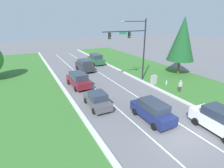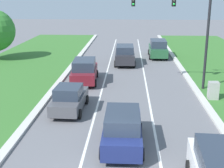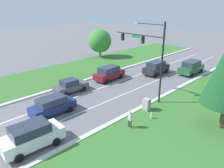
% 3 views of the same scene
% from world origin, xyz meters
% --- Properties ---
extents(ground_plane, '(160.00, 160.00, 0.00)m').
position_xyz_m(ground_plane, '(0.00, 0.00, 0.00)').
color(ground_plane, slate).
extents(curb_strip_right, '(0.50, 90.00, 0.15)m').
position_xyz_m(curb_strip_right, '(5.65, 0.00, 0.07)').
color(curb_strip_right, beige).
rests_on(curb_strip_right, ground_plane).
extents(curb_strip_left, '(0.50, 90.00, 0.15)m').
position_xyz_m(curb_strip_left, '(-5.65, 0.00, 0.07)').
color(curb_strip_left, beige).
rests_on(curb_strip_left, ground_plane).
extents(lane_stripe_inner_left, '(0.14, 81.00, 0.01)m').
position_xyz_m(lane_stripe_inner_left, '(-1.80, 0.00, 0.00)').
color(lane_stripe_inner_left, white).
rests_on(lane_stripe_inner_left, ground_plane).
extents(lane_stripe_inner_right, '(0.14, 81.00, 0.01)m').
position_xyz_m(lane_stripe_inner_right, '(1.80, 0.00, 0.00)').
color(lane_stripe_inner_right, white).
rests_on(lane_stripe_inner_right, ground_plane).
extents(traffic_signal_mast, '(6.80, 0.41, 8.98)m').
position_xyz_m(traffic_signal_mast, '(4.49, 12.94, 5.87)').
color(traffic_signal_mast, black).
rests_on(traffic_signal_mast, ground_plane).
extents(navy_suv, '(2.07, 4.60, 1.86)m').
position_xyz_m(navy_suv, '(0.03, 3.04, 0.95)').
color(navy_suv, navy).
rests_on(navy_suv, ground_plane).
extents(white_suv, '(2.41, 4.85, 2.05)m').
position_xyz_m(white_suv, '(3.80, -1.02, 1.05)').
color(white_suv, white).
rests_on(white_suv, ground_plane).
extents(graphite_sedan, '(2.08, 4.41, 1.72)m').
position_xyz_m(graphite_sedan, '(-3.52, 7.75, 0.84)').
color(graphite_sedan, '#4C4C51').
rests_on(graphite_sedan, ground_plane).
extents(charcoal_suv, '(2.26, 4.91, 2.05)m').
position_xyz_m(charcoal_suv, '(-0.11, 21.80, 1.06)').
color(charcoal_suv, '#28282D').
rests_on(charcoal_suv, ground_plane).
extents(forest_suv, '(2.26, 5.12, 2.08)m').
position_xyz_m(forest_suv, '(3.79, 25.85, 1.05)').
color(forest_suv, '#235633').
rests_on(forest_suv, ground_plane).
extents(burgundy_suv, '(2.38, 5.03, 2.00)m').
position_xyz_m(burgundy_suv, '(-3.48, 14.58, 1.02)').
color(burgundy_suv, maroon).
rests_on(burgundy_suv, ground_plane).
extents(utility_cabinet, '(0.70, 0.60, 1.36)m').
position_xyz_m(utility_cabinet, '(6.40, 10.41, 0.68)').
color(utility_cabinet, '#9E9E99').
rests_on(utility_cabinet, ground_plane).
extents(pedestrian, '(0.40, 0.27, 1.69)m').
position_xyz_m(pedestrian, '(7.42, 6.52, 0.94)').
color(pedestrian, '#42382D').
rests_on(pedestrian, ground_plane).
extents(fire_hydrant, '(0.34, 0.20, 0.70)m').
position_xyz_m(fire_hydrant, '(7.84, 9.32, 0.34)').
color(fire_hydrant, '#B7B7BC').
rests_on(fire_hydrant, ground_plane).
extents(conifer_near_right_tree, '(4.31, 4.31, 9.39)m').
position_xyz_m(conifer_near_right_tree, '(13.28, 12.32, 5.93)').
color(conifer_near_right_tree, brown).
rests_on(conifer_near_right_tree, ground_plane).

